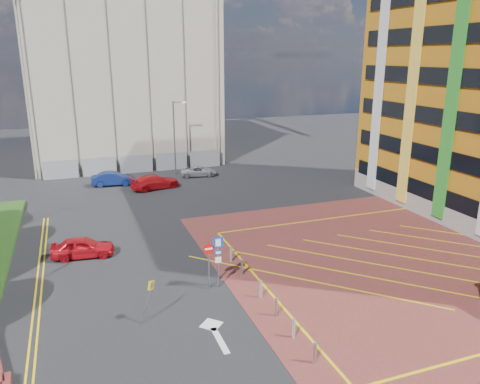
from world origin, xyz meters
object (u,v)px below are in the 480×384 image
lamp_back (175,135)px  car_silver_back (199,171)px  car_red_back (155,182)px  car_red_left (83,247)px  sign_cluster (215,256)px  car_blue_back (113,179)px  warning_sign (149,296)px

lamp_back → car_silver_back: size_ratio=2.02×
lamp_back → car_red_back: size_ratio=1.65×
car_red_back → lamp_back: bearing=-44.9°
car_red_left → car_silver_back: 22.15m
sign_cluster → car_red_left: (-6.88, 7.02, -1.28)m
sign_cluster → car_blue_back: bearing=97.7°
sign_cluster → warning_sign: 4.71m
warning_sign → car_red_left: (-2.81, 9.34, -0.75)m
warning_sign → car_blue_back: warning_sign is taller
car_red_left → car_blue_back: car_blue_back is taller
sign_cluster → car_red_back: (0.47, 21.74, -1.25)m
car_red_back → sign_cluster: bearing=165.9°
sign_cluster → car_blue_back: size_ratio=0.76×
car_blue_back → car_red_back: 4.61m
car_red_left → car_blue_back: 17.74m
car_red_left → car_red_back: bearing=-19.5°
lamp_back → car_blue_back: size_ratio=1.89×
sign_cluster → car_silver_back: size_ratio=0.81×
car_blue_back → sign_cluster: bearing=-164.8°
warning_sign → car_silver_back: bearing=70.1°
lamp_back → car_silver_back: (2.08, -1.88, -3.81)m
car_red_left → warning_sign: bearing=-156.2°
warning_sign → lamp_back: bearing=75.0°
sign_cluster → car_silver_back: (5.87, 25.14, -1.40)m
car_red_left → car_red_back: size_ratio=0.82×
lamp_back → warning_sign: size_ratio=3.57×
car_silver_back → warning_sign: bearing=169.5°
warning_sign → car_blue_back: size_ratio=0.53×
sign_cluster → car_blue_back: (-3.30, 24.39, -1.26)m
lamp_back → car_red_left: size_ratio=2.01×
car_silver_back → car_blue_back: bearing=104.0°
car_blue_back → car_red_left: bearing=175.9°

